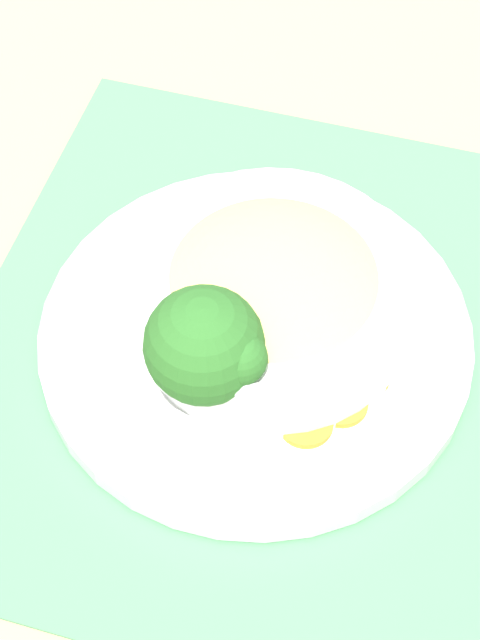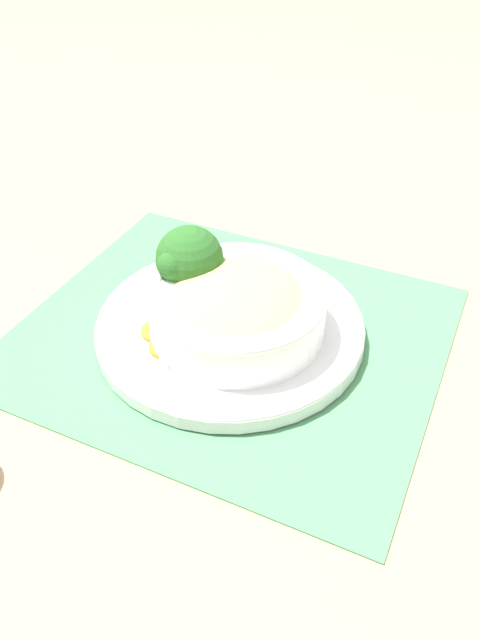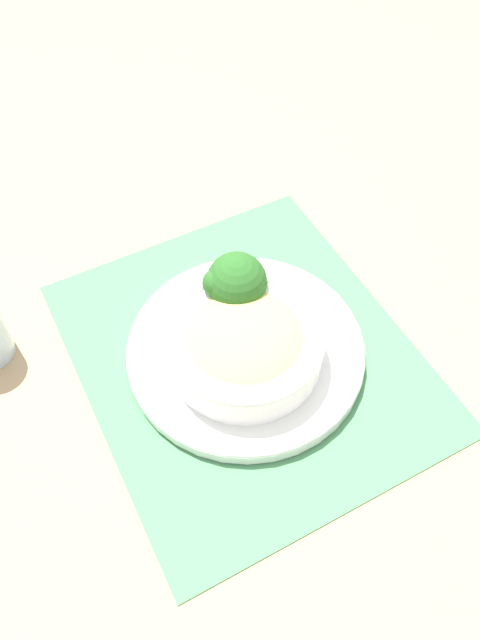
{
  "view_description": "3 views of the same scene",
  "coord_description": "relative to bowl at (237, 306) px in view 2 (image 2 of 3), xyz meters",
  "views": [
    {
      "loc": [
        -0.06,
        0.42,
        0.62
      ],
      "look_at": [
        0.01,
        0.01,
        0.05
      ],
      "focal_mm": 60.0,
      "sensor_mm": 36.0,
      "label": 1
    },
    {
      "loc": [
        -0.51,
        -0.18,
        0.46
      ],
      "look_at": [
        -0.02,
        -0.02,
        0.04
      ],
      "focal_mm": 35.0,
      "sensor_mm": 36.0,
      "label": 2
    },
    {
      "loc": [
        -0.25,
        -0.35,
        0.67
      ],
      "look_at": [
        0.0,
        0.02,
        0.05
      ],
      "focal_mm": 35.0,
      "sensor_mm": 36.0,
      "label": 3
    }
  ],
  "objects": [
    {
      "name": "bowl",
      "position": [
        0.0,
        0.0,
        0.0
      ],
      "size": [
        0.19,
        0.19,
        0.06
      ],
      "color": "white",
      "rests_on": "plate"
    },
    {
      "name": "carrot_slice_near",
      "position": [
        -0.03,
        0.08,
        -0.03
      ],
      "size": [
        0.04,
        0.04,
        0.01
      ],
      "color": "orange",
      "rests_on": "plate"
    },
    {
      "name": "placemat",
      "position": [
        0.01,
        0.01,
        -0.05
      ],
      "size": [
        0.45,
        0.5,
        0.0
      ],
      "color": "#4C8C59",
      "rests_on": "ground_plane"
    },
    {
      "name": "ground_plane",
      "position": [
        0.01,
        0.01,
        -0.05
      ],
      "size": [
        4.0,
        4.0,
        0.0
      ],
      "primitive_type": "plane",
      "color": "tan"
    },
    {
      "name": "carrot_slice_middle",
      "position": [
        -0.05,
        0.06,
        -0.03
      ],
      "size": [
        0.04,
        0.04,
        0.01
      ],
      "color": "orange",
      "rests_on": "plate"
    },
    {
      "name": "plate",
      "position": [
        0.01,
        0.01,
        -0.04
      ],
      "size": [
        0.3,
        0.3,
        0.02
      ],
      "color": "white",
      "rests_on": "placemat"
    },
    {
      "name": "carrot_slice_far",
      "position": [
        -0.07,
        0.04,
        -0.03
      ],
      "size": [
        0.04,
        0.04,
        0.01
      ],
      "color": "orange",
      "rests_on": "plate"
    },
    {
      "name": "broccoli_floret",
      "position": [
        0.03,
        0.07,
        0.02
      ],
      "size": [
        0.08,
        0.08,
        0.09
      ],
      "color": "#84AD5B",
      "rests_on": "plate"
    },
    {
      "name": "carrot_slice_extra",
      "position": [
        -0.07,
        0.01,
        -0.03
      ],
      "size": [
        0.04,
        0.04,
        0.01
      ],
      "color": "orange",
      "rests_on": "plate"
    }
  ]
}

